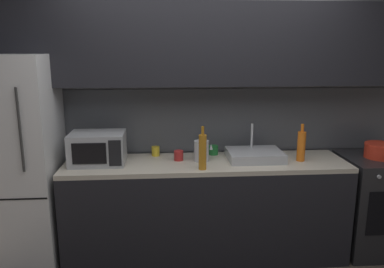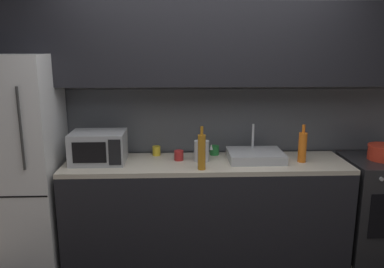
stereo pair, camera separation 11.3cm
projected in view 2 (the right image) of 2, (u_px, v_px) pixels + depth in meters
The scene contains 13 objects.
back_wall at pixel (204, 84), 3.48m from camera, with size 4.21×0.44×2.50m.
counter_run at pixel (206, 209), 3.44m from camera, with size 2.47×0.60×0.90m.
refrigerator at pixel (19, 162), 3.27m from camera, with size 0.68×0.69×1.83m.
oven_range at pixel (377, 207), 3.49m from camera, with size 0.60×0.62×0.90m.
microwave at pixel (99, 147), 3.29m from camera, with size 0.46×0.35×0.27m.
sink_basin at pixel (255, 156), 3.37m from camera, with size 0.48×0.38×0.30m.
kettle at pixel (202, 151), 3.33m from camera, with size 0.17×0.13×0.21m.
wine_bottle_amber at pixel (202, 152), 3.09m from camera, with size 0.06×0.06×0.36m.
wine_bottle_orange at pixel (302, 147), 3.30m from camera, with size 0.07×0.07×0.33m.
mug_yellow at pixel (156, 151), 3.52m from camera, with size 0.07×0.07×0.09m, color gold.
mug_red at pixel (179, 155), 3.37m from camera, with size 0.08×0.08×0.09m, color #A82323.
mug_green at pixel (214, 150), 3.54m from camera, with size 0.09×0.09×0.09m, color #1E6B2D.
cooking_pot at pixel (384, 152), 3.38m from camera, with size 0.28×0.28×0.13m.
Camera 2 is at (-0.25, -2.29, 1.88)m, focal length 35.66 mm.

